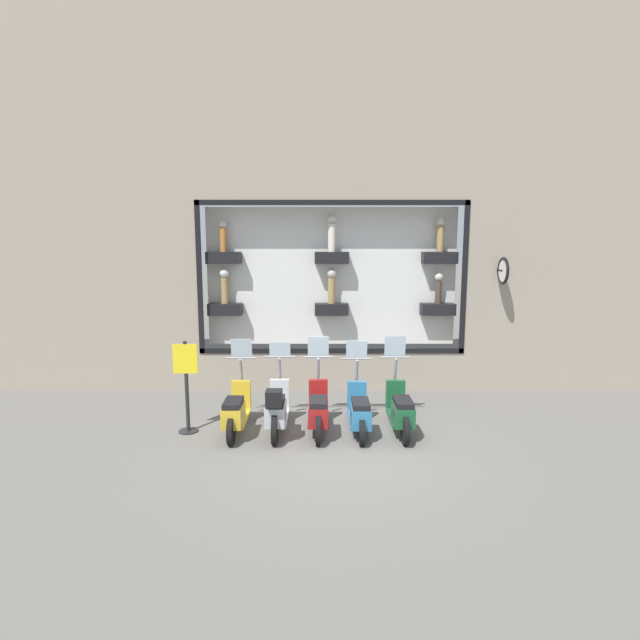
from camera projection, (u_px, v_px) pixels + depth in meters
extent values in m
plane|color=#66635E|center=(336.00, 447.00, 8.71)|extent=(120.00, 120.00, 0.00)
cube|color=gray|center=(331.00, 369.00, 12.20)|extent=(0.40, 6.31, 0.91)
cube|color=gray|center=(333.00, 58.00, 11.09)|extent=(0.40, 6.31, 6.20)
cube|color=black|center=(332.00, 203.00, 11.38)|extent=(0.04, 6.31, 0.12)
cube|color=black|center=(332.00, 351.00, 11.91)|extent=(0.04, 6.31, 0.12)
cube|color=black|center=(464.00, 278.00, 11.65)|extent=(0.04, 0.12, 3.58)
cube|color=black|center=(200.00, 278.00, 11.64)|extent=(0.04, 0.12, 3.58)
cube|color=silver|center=(331.00, 277.00, 12.20)|extent=(0.04, 6.07, 3.34)
cube|color=black|center=(440.00, 258.00, 11.91)|extent=(0.36, 0.81, 0.28)
cylinder|color=#9E7F4C|center=(440.00, 239.00, 11.84)|extent=(0.17, 0.17, 0.60)
sphere|color=beige|center=(441.00, 221.00, 11.78)|extent=(0.22, 0.22, 0.22)
cube|color=black|center=(332.00, 258.00, 11.91)|extent=(0.36, 0.81, 0.28)
cylinder|color=silver|center=(332.00, 238.00, 11.83)|extent=(0.18, 0.18, 0.66)
sphere|color=beige|center=(332.00, 219.00, 11.76)|extent=(0.24, 0.24, 0.24)
cube|color=black|center=(224.00, 258.00, 11.90)|extent=(0.36, 0.81, 0.28)
cylinder|color=#B26B2D|center=(223.00, 240.00, 11.84)|extent=(0.15, 0.15, 0.56)
sphere|color=beige|center=(223.00, 224.00, 11.78)|extent=(0.20, 0.20, 0.20)
cube|color=black|center=(438.00, 309.00, 12.10)|extent=(0.36, 0.81, 0.28)
cylinder|color=#47382D|center=(438.00, 292.00, 12.04)|extent=(0.15, 0.15, 0.54)
sphere|color=beige|center=(439.00, 277.00, 11.98)|extent=(0.20, 0.20, 0.20)
cube|color=black|center=(332.00, 309.00, 12.10)|extent=(0.36, 0.81, 0.28)
cylinder|color=#9E7F4C|center=(332.00, 291.00, 12.03)|extent=(0.17, 0.17, 0.62)
sphere|color=beige|center=(332.00, 273.00, 11.96)|extent=(0.22, 0.22, 0.22)
cube|color=black|center=(225.00, 309.00, 12.09)|extent=(0.36, 0.81, 0.28)
cylinder|color=#9E7F4C|center=(225.00, 291.00, 12.02)|extent=(0.17, 0.17, 0.63)
sphere|color=white|center=(224.00, 273.00, 11.96)|extent=(0.23, 0.23, 0.23)
cylinder|color=black|center=(500.00, 270.00, 11.46)|extent=(0.35, 0.05, 0.05)
torus|color=black|center=(503.00, 271.00, 11.28)|extent=(0.63, 0.07, 0.63)
cylinder|color=white|center=(503.00, 271.00, 11.28)|extent=(0.52, 0.03, 0.52)
cylinder|color=black|center=(394.00, 406.00, 10.03)|extent=(0.53, 0.09, 0.53)
cylinder|color=black|center=(405.00, 430.00, 8.77)|extent=(0.53, 0.09, 0.53)
cube|color=#19512D|center=(399.00, 418.00, 9.41)|extent=(1.02, 0.38, 0.06)
cube|color=#19512D|center=(403.00, 414.00, 9.00)|extent=(0.61, 0.35, 0.36)
cube|color=black|center=(403.00, 402.00, 8.97)|extent=(0.58, 0.31, 0.10)
cube|color=#19512D|center=(395.00, 394.00, 9.89)|extent=(0.12, 0.37, 0.56)
cylinder|color=gray|center=(395.00, 369.00, 9.89)|extent=(0.20, 0.06, 0.45)
cylinder|color=gray|center=(395.00, 357.00, 9.92)|extent=(0.04, 0.60, 0.04)
cube|color=silver|center=(395.00, 346.00, 9.93)|extent=(0.11, 0.42, 0.43)
cylinder|color=black|center=(356.00, 407.00, 10.06)|extent=(0.47, 0.09, 0.47)
cylinder|color=black|center=(362.00, 432.00, 8.75)|extent=(0.47, 0.09, 0.47)
cube|color=teal|center=(359.00, 420.00, 9.41)|extent=(1.02, 0.39, 0.06)
cube|color=teal|center=(361.00, 416.00, 9.01)|extent=(0.61, 0.35, 0.36)
cube|color=black|center=(361.00, 404.00, 8.97)|extent=(0.58, 0.31, 0.10)
cube|color=teal|center=(357.00, 395.00, 9.90)|extent=(0.12, 0.37, 0.56)
cylinder|color=gray|center=(357.00, 370.00, 9.89)|extent=(0.20, 0.06, 0.45)
cylinder|color=gray|center=(357.00, 359.00, 9.93)|extent=(0.04, 0.60, 0.04)
cube|color=silver|center=(357.00, 349.00, 9.94)|extent=(0.09, 0.42, 0.36)
cylinder|color=black|center=(318.00, 406.00, 10.02)|extent=(0.55, 0.09, 0.55)
cylinder|color=black|center=(318.00, 430.00, 8.78)|extent=(0.55, 0.09, 0.55)
cube|color=maroon|center=(318.00, 418.00, 9.40)|extent=(1.02, 0.39, 0.06)
cube|color=maroon|center=(318.00, 414.00, 9.00)|extent=(0.61, 0.35, 0.36)
cube|color=black|center=(318.00, 402.00, 8.96)|extent=(0.58, 0.31, 0.10)
cube|color=maroon|center=(318.00, 393.00, 9.89)|extent=(0.12, 0.37, 0.56)
cylinder|color=gray|center=(318.00, 368.00, 9.88)|extent=(0.20, 0.06, 0.45)
cylinder|color=gray|center=(318.00, 357.00, 9.92)|extent=(0.04, 0.60, 0.04)
cube|color=silver|center=(318.00, 346.00, 9.93)|extent=(0.10, 0.42, 0.42)
cylinder|color=black|center=(280.00, 406.00, 10.02)|extent=(0.56, 0.09, 0.56)
cylinder|color=black|center=(275.00, 429.00, 8.78)|extent=(0.56, 0.09, 0.56)
cube|color=#B7BCC6|center=(278.00, 418.00, 9.40)|extent=(1.02, 0.38, 0.06)
cube|color=#B7BCC6|center=(276.00, 414.00, 9.00)|extent=(0.61, 0.35, 0.36)
cube|color=black|center=(276.00, 401.00, 8.96)|extent=(0.58, 0.31, 0.10)
cube|color=#B7BCC6|center=(280.00, 393.00, 9.89)|extent=(0.12, 0.37, 0.56)
cylinder|color=gray|center=(280.00, 368.00, 9.88)|extent=(0.20, 0.06, 0.45)
cylinder|color=gray|center=(280.00, 357.00, 9.92)|extent=(0.04, 0.60, 0.04)
cube|color=silver|center=(280.00, 349.00, 9.93)|extent=(0.08, 0.42, 0.29)
cube|color=black|center=(274.00, 398.00, 8.63)|extent=(0.28, 0.28, 0.28)
cylinder|color=black|center=(242.00, 407.00, 10.04)|extent=(0.50, 0.09, 0.50)
cylinder|color=black|center=(231.00, 431.00, 8.76)|extent=(0.50, 0.09, 0.50)
cube|color=gold|center=(237.00, 419.00, 9.40)|extent=(1.02, 0.38, 0.06)
cube|color=gold|center=(233.00, 415.00, 9.00)|extent=(0.61, 0.35, 0.36)
cube|color=black|center=(233.00, 403.00, 8.96)|extent=(0.58, 0.31, 0.10)
cube|color=gold|center=(241.00, 394.00, 9.89)|extent=(0.12, 0.37, 0.56)
cylinder|color=gray|center=(241.00, 369.00, 9.88)|extent=(0.20, 0.06, 0.45)
cylinder|color=gray|center=(241.00, 358.00, 9.92)|extent=(0.04, 0.61, 0.04)
cube|color=silver|center=(241.00, 348.00, 9.93)|extent=(0.10, 0.42, 0.38)
cylinder|color=#232326|center=(189.00, 431.00, 9.41)|extent=(0.36, 0.36, 0.02)
cylinder|color=#232326|center=(187.00, 387.00, 9.28)|extent=(0.07, 0.07, 1.74)
cube|color=yellow|center=(185.00, 359.00, 9.17)|extent=(0.03, 0.45, 0.55)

